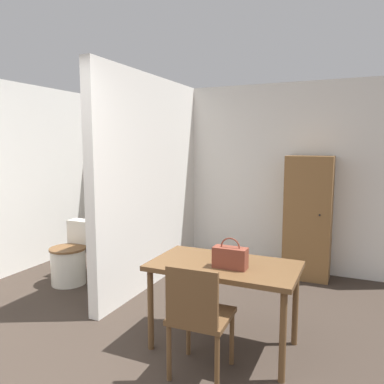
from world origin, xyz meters
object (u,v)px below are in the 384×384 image
at_px(toilet, 71,258).
at_px(wooden_cabinet, 308,218).
at_px(handbag, 230,257).
at_px(wooden_chair, 198,315).
at_px(dining_table, 224,273).

relative_size(toilet, wooden_cabinet, 0.48).
bearing_deg(handbag, wooden_chair, -105.46).
bearing_deg(wooden_chair, toilet, 150.78).
bearing_deg(handbag, toilet, 162.27).
distance_m(wooden_chair, handbag, 0.52).
xyz_separation_m(toilet, wooden_cabinet, (2.63, 1.36, 0.48)).
height_order(toilet, wooden_cabinet, wooden_cabinet).
bearing_deg(wooden_cabinet, dining_table, -101.66).
bearing_deg(handbag, dining_table, 132.42).
relative_size(handbag, wooden_cabinet, 0.17).
distance_m(dining_table, wooden_cabinet, 2.06).
distance_m(dining_table, handbag, 0.21).
height_order(wooden_chair, handbag, handbag).
xyz_separation_m(dining_table, wooden_cabinet, (0.42, 2.01, 0.14)).
distance_m(wooden_chair, toilet, 2.47).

